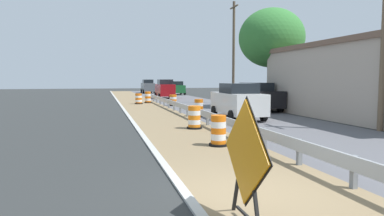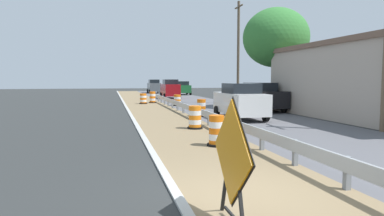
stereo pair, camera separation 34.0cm
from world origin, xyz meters
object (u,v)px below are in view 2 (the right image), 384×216
warning_sign_diamond (232,157)px  car_lead_near_lane (240,101)px  traffic_barrel_close (195,118)px  car_trailing_near_lane (261,97)px  utility_pole_mid (238,51)px  traffic_barrel_mid (201,109)px  traffic_barrel_farthest (143,99)px  traffic_barrel_farther (153,98)px  traffic_barrel_far (177,101)px  traffic_barrel_nearest (216,132)px  car_trailing_far_lane (170,89)px  car_lead_far_lane (154,86)px  car_mid_far_lane (183,88)px

warning_sign_diamond → car_lead_near_lane: (5.39, 13.36, -0.04)m
traffic_barrel_close → car_trailing_near_lane: car_trailing_near_lane is taller
car_lead_near_lane → utility_pole_mid: bearing=-19.3°
traffic_barrel_mid → car_lead_near_lane: (1.79, -1.86, 0.55)m
traffic_barrel_farthest → car_trailing_near_lane: size_ratio=0.20×
warning_sign_diamond → utility_pole_mid: utility_pole_mid is taller
traffic_barrel_farther → traffic_barrel_far: bearing=-67.3°
traffic_barrel_close → traffic_barrel_nearest: bearing=-93.7°
traffic_barrel_far → traffic_barrel_nearest: bearing=-96.7°
traffic_barrel_farthest → traffic_barrel_far: bearing=-47.3°
traffic_barrel_nearest → traffic_barrel_farther: bearing=88.9°
car_lead_near_lane → car_trailing_far_lane: (-0.31, 21.72, 0.09)m
car_trailing_far_lane → traffic_barrel_close: bearing=173.1°
car_trailing_near_lane → car_lead_far_lane: bearing=-175.5°
car_lead_near_lane → traffic_barrel_farthest: bearing=19.2°
warning_sign_diamond → car_trailing_far_lane: (5.08, 35.08, 0.05)m
traffic_barrel_mid → car_mid_far_lane: bearing=80.4°
traffic_barrel_farthest → car_trailing_near_lane: car_trailing_near_lane is taller
traffic_barrel_farthest → car_trailing_far_lane: 9.42m
car_trailing_near_lane → utility_pole_mid: 8.37m
car_mid_far_lane → traffic_barrel_nearest: bearing=-8.7°
traffic_barrel_nearest → traffic_barrel_far: traffic_barrel_nearest is taller
car_mid_far_lane → traffic_barrel_farthest: bearing=-21.5°
traffic_barrel_far → utility_pole_mid: (6.05, 1.38, 4.44)m
traffic_barrel_close → car_lead_near_lane: 4.76m
car_lead_near_lane → car_trailing_near_lane: car_lead_near_lane is taller
traffic_barrel_far → utility_pole_mid: size_ratio=0.10×
car_lead_far_lane → traffic_barrel_farthest: bearing=170.6°
traffic_barrel_mid → traffic_barrel_farthest: (-2.50, 11.36, -0.04)m
traffic_barrel_close → traffic_barrel_mid: 5.34m
traffic_barrel_far → traffic_barrel_farther: traffic_barrel_farther is taller
warning_sign_diamond → car_mid_far_lane: warning_sign_diamond is taller
traffic_barrel_close → traffic_barrel_farther: traffic_barrel_farther is taller
traffic_barrel_close → car_trailing_far_lane: bearing=82.8°
traffic_barrel_farther → car_trailing_near_lane: car_trailing_near_lane is taller
car_mid_far_lane → car_lead_far_lane: bearing=-151.2°
traffic_barrel_mid → traffic_barrel_nearest: bearing=-101.9°
car_mid_far_lane → car_lead_near_lane: bearing=-4.3°
car_trailing_far_lane → utility_pole_mid: (4.70, -9.98, 3.75)m
car_lead_far_lane → car_mid_far_lane: 7.43m
traffic_barrel_nearest → utility_pole_mid: bearing=66.9°
utility_pole_mid → car_lead_far_lane: bearing=100.5°
traffic_barrel_far → traffic_barrel_farther: size_ratio=0.87×
traffic_barrel_far → traffic_barrel_farther: 4.28m
traffic_barrel_nearest → car_lead_far_lane: 44.72m
traffic_barrel_mid → traffic_barrel_far: bearing=89.1°
traffic_barrel_farther → car_lead_near_lane: (3.30, -14.31, 0.53)m
warning_sign_diamond → car_trailing_near_lane: (8.72, 17.73, -0.05)m
car_trailing_far_lane → utility_pole_mid: utility_pole_mid is taller
warning_sign_diamond → car_lead_near_lane: bearing=-111.5°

